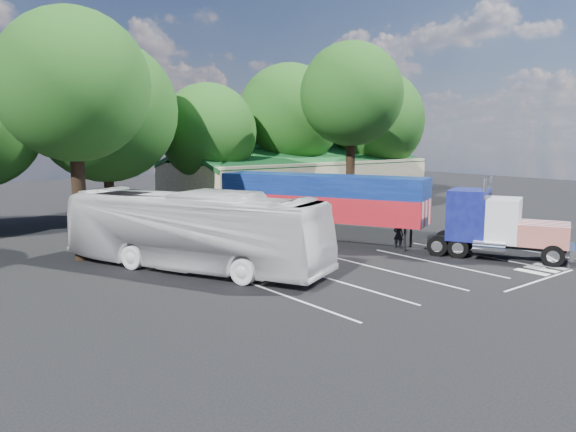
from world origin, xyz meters
TOP-DOWN VIEW (x-y plane):
  - ground at (0.00, 0.00)m, footprint 120.00×120.00m
  - event_hall at (13.74, 17.81)m, footprint 24.20×14.12m
  - tree_row_c at (-5.00, 16.20)m, footprint 10.00×10.00m
  - tree_row_d at (4.00, 17.50)m, footprint 8.00×8.00m
  - tree_row_e at (13.00, 18.00)m, footprint 9.60×9.60m
  - tree_row_f at (23.00, 16.80)m, footprint 10.40×10.40m
  - tree_near_left at (-10.50, 6.00)m, footprint 7.60×7.60m
  - tree_near_right at (11.50, 8.50)m, footprint 8.00×8.00m
  - semi_truck at (3.63, -0.48)m, footprint 10.64×19.29m
  - woman at (4.50, -2.39)m, footprint 0.58×0.67m
  - bicycle at (1.80, 2.18)m, footprint 0.68×1.69m
  - tour_bus at (-7.00, 0.48)m, footprint 8.49×13.69m
  - silver_sedan at (5.00, 11.21)m, footprint 3.88×1.59m

SIDE VIEW (x-z plane):
  - ground at x=0.00m, z-range 0.00..0.00m
  - bicycle at x=1.80m, z-range 0.00..0.87m
  - silver_sedan at x=5.00m, z-range 0.00..1.25m
  - woman at x=4.50m, z-range 0.00..1.55m
  - tour_bus at x=-7.00m, z-range 0.00..3.78m
  - event_hall at x=13.74m, z-range -0.56..4.99m
  - semi_truck at x=3.63m, z-range 0.28..4.49m
  - tree_row_d at x=4.00m, z-range 1.28..11.88m
  - tree_row_f at x=23.00m, z-range 1.29..14.29m
  - tree_row_c at x=-5.00m, z-range 1.51..14.56m
  - tree_row_e at x=13.00m, z-range 1.64..14.54m
  - tree_near_left at x=-10.50m, z-range 2.49..15.14m
  - tree_near_right at x=11.50m, z-range 2.71..16.21m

